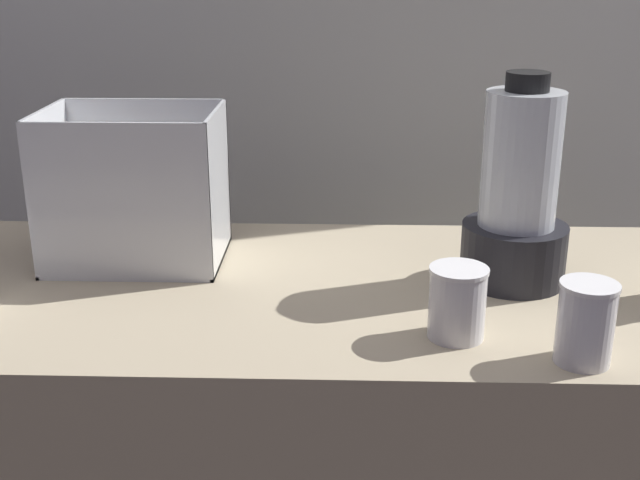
{
  "coord_description": "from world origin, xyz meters",
  "views": [
    {
      "loc": [
        0.04,
        -1.25,
        1.43
      ],
      "look_at": [
        0.0,
        0.0,
        0.98
      ],
      "focal_mm": 45.36,
      "sensor_mm": 36.0,
      "label": 1
    }
  ],
  "objects_px": {
    "juice_cup_mango_middle": "(585,326)",
    "blender_pitcher": "(517,202)",
    "carrot_display_bin": "(134,214)",
    "juice_cup_mango_left": "(457,307)"
  },
  "relations": [
    {
      "from": "carrot_display_bin",
      "to": "juice_cup_mango_middle",
      "type": "xyz_separation_m",
      "value": [
        0.7,
        -0.38,
        -0.03
      ]
    },
    {
      "from": "carrot_display_bin",
      "to": "juice_cup_mango_middle",
      "type": "bearing_deg",
      "value": -28.06
    },
    {
      "from": "juice_cup_mango_left",
      "to": "juice_cup_mango_middle",
      "type": "relative_size",
      "value": 0.93
    },
    {
      "from": "blender_pitcher",
      "to": "juice_cup_mango_left",
      "type": "distance_m",
      "value": 0.27
    },
    {
      "from": "juice_cup_mango_left",
      "to": "juice_cup_mango_middle",
      "type": "height_order",
      "value": "juice_cup_mango_middle"
    },
    {
      "from": "juice_cup_mango_middle",
      "to": "blender_pitcher",
      "type": "bearing_deg",
      "value": 98.01
    },
    {
      "from": "blender_pitcher",
      "to": "juice_cup_mango_middle",
      "type": "relative_size",
      "value": 3.04
    },
    {
      "from": "blender_pitcher",
      "to": "juice_cup_mango_left",
      "type": "height_order",
      "value": "blender_pitcher"
    },
    {
      "from": "carrot_display_bin",
      "to": "blender_pitcher",
      "type": "distance_m",
      "value": 0.67
    },
    {
      "from": "carrot_display_bin",
      "to": "juice_cup_mango_left",
      "type": "bearing_deg",
      "value": -29.3
    }
  ]
}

